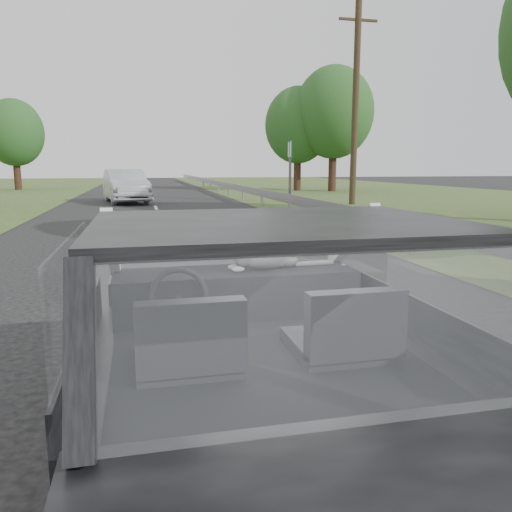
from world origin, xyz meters
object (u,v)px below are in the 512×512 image
subject_car (257,341)px  cat (268,256)px  utility_pole (355,105)px  other_car (126,186)px  highway_sign (290,175)px

subject_car → cat: subject_car is taller
subject_car → utility_pole: utility_pole is taller
cat → utility_pole: 19.47m
other_car → highway_sign: highway_sign is taller
cat → utility_pole: bearing=56.4°
subject_car → utility_pole: size_ratio=0.47×
subject_car → other_car: 21.41m
subject_car → other_car: other_car is taller
highway_sign → subject_car: bearing=-98.5°
other_car → utility_pole: utility_pole is taller
other_car → utility_pole: 10.89m
subject_car → cat: (0.22, 0.63, 0.36)m
highway_sign → cat: bearing=-98.5°
utility_pole → cat: bearing=-115.5°
highway_sign → utility_pole: 4.69m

